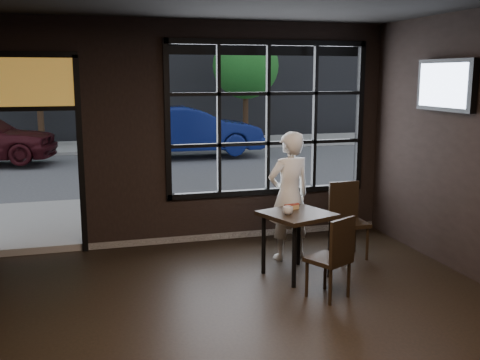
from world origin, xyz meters
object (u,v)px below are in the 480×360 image
object	(u,v)px
chair_near	(328,257)
man	(289,196)
cafe_table	(297,244)
navy_car	(190,131)

from	to	relation	value
chair_near	man	xyz separation A→B (m)	(0.06, 1.39, 0.39)
cafe_table	man	bearing A→B (deg)	58.26
cafe_table	chair_near	size ratio (longest dim) A/B	0.86
navy_car	chair_near	bearing A→B (deg)	178.79
chair_near	navy_car	xyz separation A→B (m)	(0.54, 10.94, 0.34)
man	navy_car	bearing A→B (deg)	-104.42
cafe_table	man	size ratio (longest dim) A/B	0.47
chair_near	cafe_table	bearing A→B (deg)	-110.82
navy_car	man	bearing A→B (deg)	178.72
cafe_table	man	distance (m)	0.81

